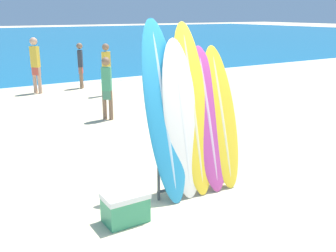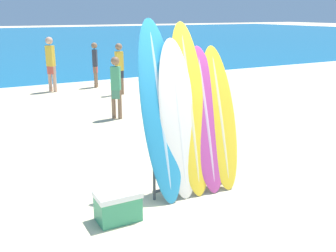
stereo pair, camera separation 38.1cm
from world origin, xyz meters
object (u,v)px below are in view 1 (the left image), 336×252
object	(u,v)px
person_far_left	(107,86)
cooler_box	(125,207)
surfboard_slot_4	(221,117)
person_near_water	(106,67)
surfboard_slot_3	(208,119)
surfboard_slot_1	(182,119)
surfboard_rack	(196,163)
surfboard_slot_2	(193,109)
surfboard_slot_0	(164,111)
person_far_right	(35,63)
person_mid_beach	(81,64)

from	to	relation	value
person_far_left	cooler_box	distance (m)	5.12
surfboard_slot_4	person_near_water	distance (m)	7.28
surfboard_slot_3	cooler_box	world-z (taller)	surfboard_slot_3
surfboard_slot_3	surfboard_slot_4	bearing A→B (deg)	0.03
surfboard_slot_1	person_near_water	world-z (taller)	surfboard_slot_1
surfboard_rack	cooler_box	bearing A→B (deg)	-167.31
cooler_box	surfboard_slot_4	bearing A→B (deg)	10.86
surfboard_slot_2	person_near_water	world-z (taller)	surfboard_slot_2
surfboard_slot_4	cooler_box	world-z (taller)	surfboard_slot_4
surfboard_slot_0	person_near_water	distance (m)	7.44
person_far_right	surfboard_slot_4	bearing A→B (deg)	-34.63
surfboard_slot_0	cooler_box	xyz separation A→B (m)	(-0.82, -0.41, -1.06)
surfboard_slot_1	surfboard_slot_4	bearing A→B (deg)	0.09
surfboard_slot_3	surfboard_slot_4	world-z (taller)	surfboard_slot_3
person_far_left	surfboard_slot_2	bearing A→B (deg)	121.04
person_near_water	person_far_right	bearing A→B (deg)	125.39
person_near_water	person_far_left	xyz separation A→B (m)	(-1.16, -2.77, -0.05)
surfboard_rack	surfboard_slot_4	world-z (taller)	surfboard_slot_4
surfboard_slot_1	surfboard_slot_3	distance (m)	0.47
surfboard_slot_3	person_near_water	size ratio (longest dim) A/B	1.29
surfboard_rack	person_near_water	xyz separation A→B (m)	(1.65, 7.23, 0.47)
surfboard_slot_3	person_far_left	size ratio (longest dim) A/B	1.37
surfboard_slot_4	person_far_right	xyz separation A→B (m)	(-0.66, 8.72, -0.07)
person_mid_beach	person_far_right	world-z (taller)	person_far_right
surfboard_slot_0	surfboard_slot_1	xyz separation A→B (m)	(0.26, -0.06, -0.13)
surfboard_slot_2	person_mid_beach	xyz separation A→B (m)	(1.39, 8.79, -0.38)
surfboard_slot_0	surfboard_rack	bearing A→B (deg)	-13.00
surfboard_slot_4	surfboard_rack	bearing A→B (deg)	-174.17
surfboard_slot_0	surfboard_slot_2	distance (m)	0.47
surfboard_rack	surfboard_slot_4	bearing A→B (deg)	5.83
surfboard_slot_1	person_far_left	distance (m)	4.48
person_far_left	person_far_right	size ratio (longest dim) A/B	0.86
surfboard_slot_3	person_near_water	bearing A→B (deg)	78.86
surfboard_rack	surfboard_slot_0	bearing A→B (deg)	167.00
person_far_right	surfboard_slot_3	bearing A→B (deg)	-36.27
surfboard_slot_2	person_mid_beach	bearing A→B (deg)	81.02
surfboard_rack	surfboard_slot_3	world-z (taller)	surfboard_slot_3
surfboard_slot_4	surfboard_slot_3	bearing A→B (deg)	-179.97
surfboard_rack	person_near_water	size ratio (longest dim) A/B	0.81
person_far_left	surfboard_slot_1	bearing A→B (deg)	118.37
cooler_box	surfboard_slot_2	bearing A→B (deg)	16.49
surfboard_slot_0	person_near_water	bearing A→B (deg)	73.31
person_far_right	cooler_box	world-z (taller)	person_far_right
person_mid_beach	person_far_right	distance (m)	1.56
person_near_water	cooler_box	xyz separation A→B (m)	(-2.96, -7.52, -0.70)
surfboard_slot_0	cooler_box	world-z (taller)	surfboard_slot_0
surfboard_slot_0	surfboard_slot_1	size ratio (longest dim) A/B	1.12
person_mid_beach	surfboard_slot_4	bearing A→B (deg)	-157.47
person_near_water	surfboard_slot_1	bearing A→B (deg)	-119.02
surfboard_slot_2	surfboard_slot_3	xyz separation A→B (m)	(0.25, -0.04, -0.17)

